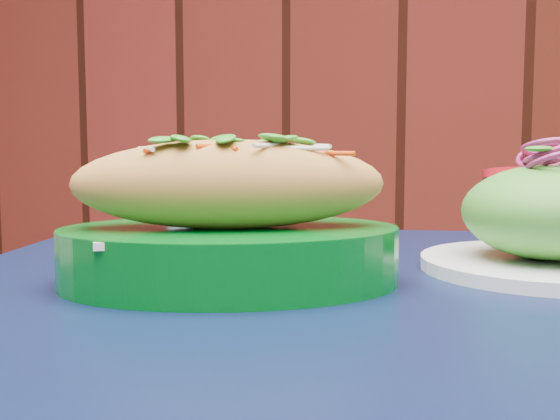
# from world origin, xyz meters

# --- Properties ---
(cafe_table) EXTENTS (0.91, 0.91, 0.75)m
(cafe_table) POSITION_xyz_m (-0.23, 1.15, 0.66)
(cafe_table) COLOR black
(cafe_table) RESTS_ON ground
(banh_mi_basket) EXTENTS (0.33, 0.27, 0.13)m
(banh_mi_basket) POSITION_xyz_m (-0.35, 1.16, 0.80)
(banh_mi_basket) COLOR #005B14
(banh_mi_basket) RESTS_ON cafe_table
(salad_plate) EXTENTS (0.23, 0.23, 0.12)m
(salad_plate) POSITION_xyz_m (-0.09, 1.30, 0.80)
(salad_plate) COLOR white
(salad_plate) RESTS_ON cafe_table
(water_glass) EXTENTS (0.07, 0.07, 0.12)m
(water_glass) POSITION_xyz_m (-0.46, 1.35, 0.81)
(water_glass) COLOR silver
(water_glass) RESTS_ON cafe_table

